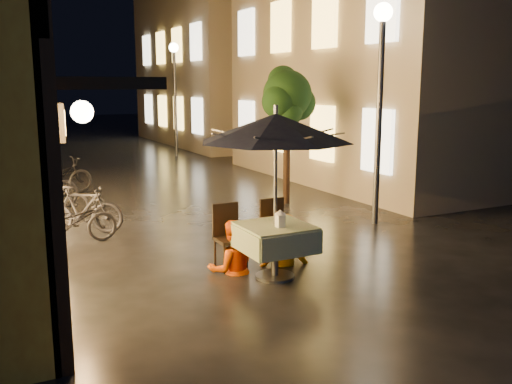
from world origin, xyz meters
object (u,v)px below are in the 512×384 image
streetlamp_near (381,74)px  person_yellow (284,216)px  cafe_table (275,238)px  patio_umbrella (276,128)px  bicycle_0 (72,222)px  person_orange (232,221)px  table_lantern (280,217)px

streetlamp_near → person_yellow: (-2.90, -1.41, -2.16)m
cafe_table → person_yellow: bearing=49.8°
streetlamp_near → cafe_table: (-3.33, -1.92, -2.33)m
patio_umbrella → bicycle_0: 4.21m
person_yellow → bicycle_0: size_ratio=1.00×
cafe_table → patio_umbrella: (0.00, -0.00, 1.56)m
patio_umbrella → person_yellow: size_ratio=1.62×
person_orange → person_yellow: (0.86, -0.03, 0.00)m
cafe_table → bicycle_0: bicycle_0 is taller
table_lantern → person_orange: 0.82m
cafe_table → patio_umbrella: bearing=-90.0°
cafe_table → table_lantern: bearing=-90.0°
table_lantern → person_yellow: (0.43, 0.65, -0.16)m
cafe_table → table_lantern: (0.00, -0.14, 0.33)m
patio_umbrella → bicycle_0: patio_umbrella is taller
person_yellow → person_orange: bearing=12.4°
streetlamp_near → patio_umbrella: size_ratio=1.72×
cafe_table → bicycle_0: (-2.29, 3.07, -0.19)m
table_lantern → person_yellow: person_yellow is taller
patio_umbrella → streetlamp_near: bearing=30.0°
streetlamp_near → patio_umbrella: bearing=-150.0°
table_lantern → cafe_table: bearing=90.0°
cafe_table → bicycle_0: size_ratio=0.65×
streetlamp_near → table_lantern: 4.40m
streetlamp_near → cafe_table: bearing=-150.0°
person_yellow → bicycle_0: 3.76m
patio_umbrella → table_lantern: (0.00, -0.14, -1.23)m
person_orange → person_yellow: 0.86m
table_lantern → person_orange: (-0.43, 0.68, -0.16)m
person_orange → cafe_table: bearing=138.7°
streetlamp_near → bicycle_0: 6.27m
cafe_table → person_orange: person_orange is taller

